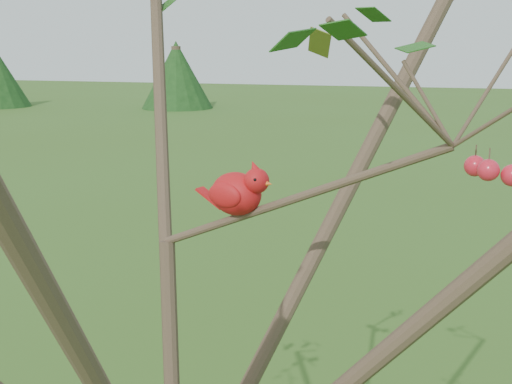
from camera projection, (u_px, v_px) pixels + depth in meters
The scene contains 2 objects.
crabapple_tree at pixel (172, 179), 1.26m from camera, with size 2.35×2.05×2.95m.
cardinal at pixel (239, 192), 1.34m from camera, with size 0.19×0.12×0.13m.
Camera 1 is at (0.56, -1.16, 2.37)m, focal length 45.00 mm.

